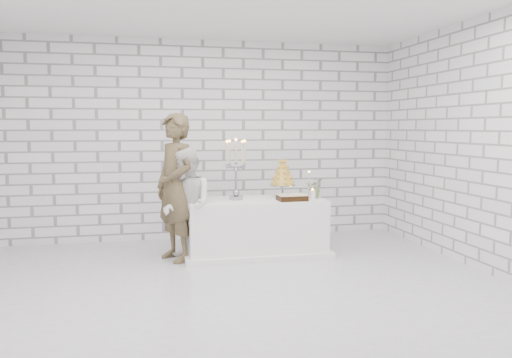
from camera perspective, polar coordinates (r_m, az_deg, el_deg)
name	(u,v)px	position (r m, az deg, el deg)	size (l,w,h in m)	color
ground	(231,286)	(5.59, -2.80, -11.89)	(6.00, 5.00, 0.01)	silver
wall_back	(203,140)	(7.81, -5.89, 4.32)	(6.00, 0.01, 3.00)	white
wall_front	(303,163)	(2.90, 5.23, 1.84)	(6.00, 0.01, 3.00)	white
wall_right	(484,144)	(6.53, 24.12, 3.55)	(0.01, 5.00, 3.00)	white
cake_table	(256,227)	(6.82, -0.04, -5.39)	(1.80, 0.80, 0.75)	white
groom	(175,187)	(6.54, -9.01, -0.94)	(0.68, 0.45, 1.88)	#4F4024
bride	(187,206)	(6.42, -7.68, -2.98)	(0.70, 0.55, 1.45)	white
candelabra	(236,169)	(6.67, -2.25, 1.10)	(0.33, 0.33, 0.80)	#94949D
croquembouche	(283,177)	(6.96, 3.00, 0.20)	(0.35, 0.35, 0.54)	#B98D32
chocolate_cake	(292,197)	(6.65, 4.04, -2.06)	(0.37, 0.26, 0.08)	black
pillar_candle	(313,195)	(6.80, 6.34, -1.74)	(0.08, 0.08, 0.12)	white
extra_taper	(309,184)	(7.16, 5.94, -0.55)	(0.06, 0.06, 0.32)	beige
flowers	(315,188)	(6.92, 6.64, -1.00)	(0.24, 0.21, 0.27)	#4C6A35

